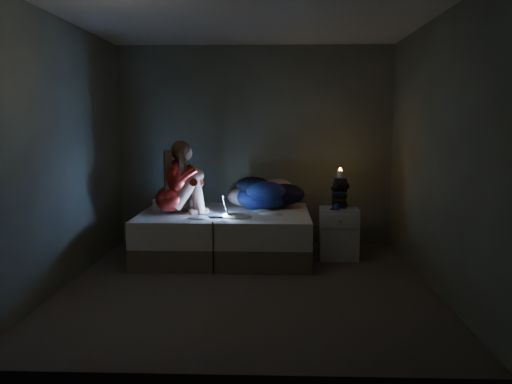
{
  "coord_description": "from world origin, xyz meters",
  "views": [
    {
      "loc": [
        0.27,
        -5.08,
        1.6
      ],
      "look_at": [
        0.05,
        1.0,
        0.8
      ],
      "focal_mm": 37.01,
      "sensor_mm": 36.0,
      "label": 1
    }
  ],
  "objects_px": {
    "bed": "(225,234)",
    "laptop": "(213,206)",
    "candle": "(340,174)",
    "phone": "(335,209)",
    "nightstand": "(339,233)",
    "woman": "(170,178)"
  },
  "relations": [
    {
      "from": "laptop",
      "to": "candle",
      "type": "relative_size",
      "value": 4.24
    },
    {
      "from": "laptop",
      "to": "nightstand",
      "type": "xyz_separation_m",
      "value": [
        1.46,
        0.33,
        -0.37
      ]
    },
    {
      "from": "laptop",
      "to": "candle",
      "type": "height_order",
      "value": "candle"
    },
    {
      "from": "candle",
      "to": "phone",
      "type": "distance_m",
      "value": 0.42
    },
    {
      "from": "nightstand",
      "to": "phone",
      "type": "relative_size",
      "value": 4.28
    },
    {
      "from": "bed",
      "to": "woman",
      "type": "height_order",
      "value": "woman"
    },
    {
      "from": "laptop",
      "to": "phone",
      "type": "distance_m",
      "value": 1.42
    },
    {
      "from": "woman",
      "to": "candle",
      "type": "xyz_separation_m",
      "value": [
        1.98,
        0.26,
        0.02
      ]
    },
    {
      "from": "bed",
      "to": "laptop",
      "type": "bearing_deg",
      "value": -107.69
    },
    {
      "from": "bed",
      "to": "phone",
      "type": "bearing_deg",
      "value": -3.6
    },
    {
      "from": "candle",
      "to": "phone",
      "type": "relative_size",
      "value": 0.57
    },
    {
      "from": "bed",
      "to": "phone",
      "type": "height_order",
      "value": "phone"
    },
    {
      "from": "woman",
      "to": "bed",
      "type": "bearing_deg",
      "value": 2.49
    },
    {
      "from": "woman",
      "to": "phone",
      "type": "xyz_separation_m",
      "value": [
        1.9,
        0.12,
        -0.37
      ]
    },
    {
      "from": "woman",
      "to": "laptop",
      "type": "bearing_deg",
      "value": -30.94
    },
    {
      "from": "nightstand",
      "to": "phone",
      "type": "bearing_deg",
      "value": -128.62
    },
    {
      "from": "woman",
      "to": "candle",
      "type": "relative_size",
      "value": 10.71
    },
    {
      "from": "bed",
      "to": "laptop",
      "type": "xyz_separation_m",
      "value": [
        -0.11,
        -0.34,
        0.39
      ]
    },
    {
      "from": "nightstand",
      "to": "phone",
      "type": "distance_m",
      "value": 0.32
    },
    {
      "from": "candle",
      "to": "bed",
      "type": "bearing_deg",
      "value": -177.53
    },
    {
      "from": "laptop",
      "to": "nightstand",
      "type": "bearing_deg",
      "value": 4.58
    },
    {
      "from": "bed",
      "to": "woman",
      "type": "distance_m",
      "value": 0.95
    }
  ]
}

